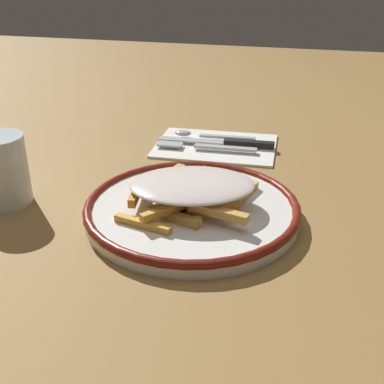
{
  "coord_description": "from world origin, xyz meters",
  "views": [
    {
      "loc": [
        -0.56,
        -0.14,
        0.32
      ],
      "look_at": [
        0.0,
        0.0,
        0.04
      ],
      "focal_mm": 46.12,
      "sensor_mm": 36.0,
      "label": 1
    }
  ],
  "objects": [
    {
      "name": "water_glass",
      "position": [
        -0.02,
        0.27,
        0.05
      ],
      "size": [
        0.07,
        0.07,
        0.1
      ],
      "primitive_type": "cylinder",
      "color": "silver",
      "rests_on": "ground_plane"
    },
    {
      "name": "fries_heap",
      "position": [
        0.0,
        0.0,
        0.04
      ],
      "size": [
        0.2,
        0.19,
        0.04
      ],
      "color": "gold",
      "rests_on": "plate"
    },
    {
      "name": "plate",
      "position": [
        0.0,
        0.0,
        0.01
      ],
      "size": [
        0.29,
        0.29,
        0.02
      ],
      "color": "white",
      "rests_on": "ground_plane"
    },
    {
      "name": "spoon",
      "position": [
        0.29,
        0.06,
        0.01
      ],
      "size": [
        0.03,
        0.15,
        0.01
      ],
      "color": "silver",
      "rests_on": "napkin"
    },
    {
      "name": "ground_plane",
      "position": [
        0.0,
        0.0,
        0.0
      ],
      "size": [
        2.6,
        2.6,
        0.0
      ],
      "primitive_type": "plane",
      "color": "olive"
    },
    {
      "name": "knife",
      "position": [
        0.26,
        0.0,
        0.01
      ],
      "size": [
        0.03,
        0.21,
        0.01
      ],
      "color": "black",
      "rests_on": "napkin"
    },
    {
      "name": "napkin",
      "position": [
        0.26,
        0.02,
        0.0
      ],
      "size": [
        0.16,
        0.22,
        0.01
      ],
      "primitive_type": "cube",
      "rotation": [
        0.0,
        0.0,
        0.05
      ],
      "color": "white",
      "rests_on": "ground_plane"
    },
    {
      "name": "fork",
      "position": [
        0.23,
        0.03,
        0.01
      ],
      "size": [
        0.03,
        0.18,
        0.01
      ],
      "color": "silver",
      "rests_on": "napkin"
    }
  ]
}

